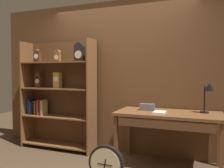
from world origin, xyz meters
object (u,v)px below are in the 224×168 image
(desk_lamp, at_px, (208,92))
(open_repair_manual, at_px, (159,112))
(round_clock_large, at_px, (106,165))
(bookshelf, at_px, (57,95))
(toolbox_small, at_px, (147,107))
(workbench, at_px, (168,118))

(desk_lamp, relative_size, open_repair_manual, 2.04)
(open_repair_manual, distance_m, round_clock_large, 1.04)
(bookshelf, distance_m, desk_lamp, 2.53)
(toolbox_small, relative_size, round_clock_large, 0.44)
(workbench, relative_size, open_repair_manual, 6.70)
(toolbox_small, height_order, open_repair_manual, toolbox_small)
(open_repair_manual, bearing_deg, toolbox_small, 143.87)
(open_repair_manual, height_order, round_clock_large, open_repair_manual)
(desk_lamp, height_order, toolbox_small, desk_lamp)
(open_repair_manual, relative_size, round_clock_large, 0.45)
(bookshelf, bearing_deg, workbench, -5.67)
(bookshelf, bearing_deg, toolbox_small, -4.14)
(toolbox_small, xyz_separation_m, open_repair_manual, (0.21, -0.18, -0.04))
(bookshelf, distance_m, toolbox_small, 1.69)
(desk_lamp, distance_m, round_clock_large, 1.71)
(bookshelf, relative_size, workbench, 1.31)
(bookshelf, bearing_deg, round_clock_large, -36.07)
(open_repair_manual, bearing_deg, desk_lamp, 23.15)
(desk_lamp, distance_m, open_repair_manual, 0.73)
(toolbox_small, bearing_deg, round_clock_large, -108.76)
(round_clock_large, bearing_deg, desk_lamp, 39.28)
(toolbox_small, bearing_deg, workbench, -13.65)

